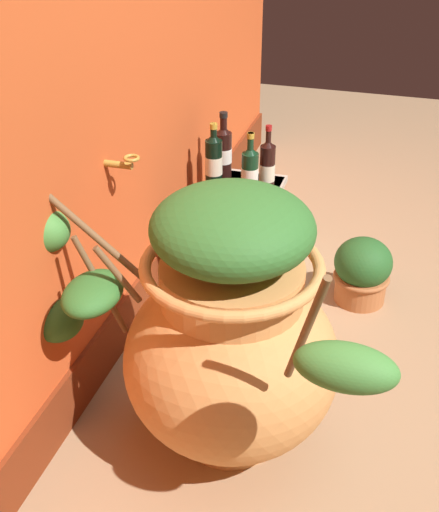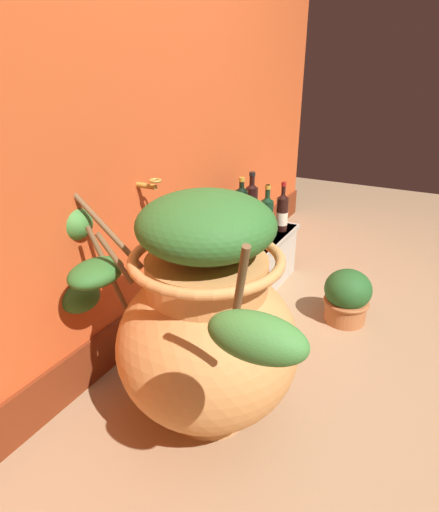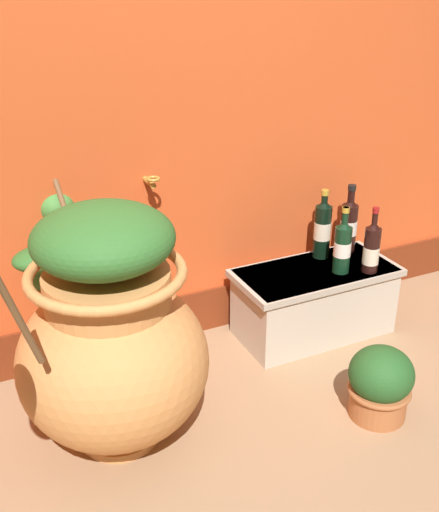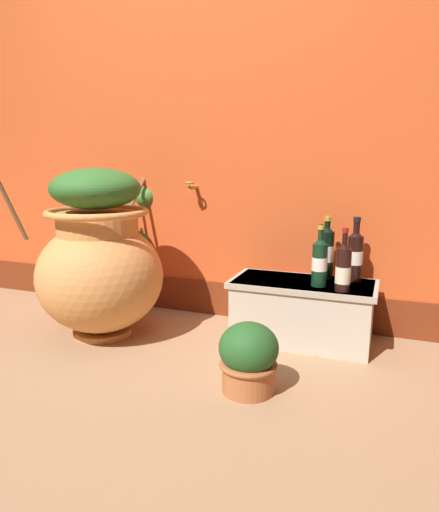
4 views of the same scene
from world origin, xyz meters
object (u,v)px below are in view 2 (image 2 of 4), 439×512
terracotta_urn (204,322)px  wine_bottle_back (251,201)px  wine_bottle_right (267,214)px  wine_bottle_left (282,212)px  potted_shrub (347,296)px  wine_bottle_middle (241,207)px

terracotta_urn → wine_bottle_back: (1.30, 0.40, 0.05)m
terracotta_urn → wine_bottle_right: 1.16m
wine_bottle_left → potted_shrub: 0.67m
wine_bottle_left → wine_bottle_right: size_ratio=0.99×
terracotta_urn → wine_bottle_middle: 1.22m
wine_bottle_middle → wine_bottle_right: size_ratio=1.07×
wine_bottle_left → potted_shrub: (-0.31, -0.50, -0.30)m
wine_bottle_left → terracotta_urn: bearing=-172.2°
wine_bottle_left → wine_bottle_middle: wine_bottle_middle is taller
wine_bottle_left → wine_bottle_back: size_ratio=0.92×
wine_bottle_left → wine_bottle_middle: size_ratio=0.92×
potted_shrub → wine_bottle_middle: bearing=74.6°
wine_bottle_right → potted_shrub: 0.67m
wine_bottle_left → wine_bottle_back: 0.23m
terracotta_urn → wine_bottle_left: bearing=7.8°
wine_bottle_left → wine_bottle_middle: 0.25m
wine_bottle_middle → potted_shrub: (-0.20, -0.73, -0.33)m
wine_bottle_middle → wine_bottle_back: size_ratio=0.99×
wine_bottle_left → wine_bottle_right: wine_bottle_right is taller
terracotta_urn → wine_bottle_right: (1.14, 0.23, 0.03)m
wine_bottle_middle → wine_bottle_right: (-0.01, -0.17, -0.02)m
wine_bottle_back → potted_shrub: 0.87m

